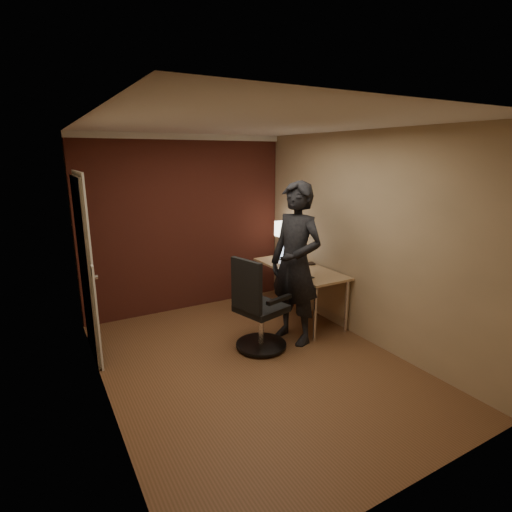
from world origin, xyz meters
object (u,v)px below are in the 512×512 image
at_px(mouse, 303,270).
at_px(person, 296,264).
at_px(wallet, 311,264).
at_px(desk, 304,275).
at_px(office_chair, 257,311).
at_px(phone, 310,277).
at_px(desk_lamp, 285,229).
at_px(laptop, 290,258).

bearing_deg(mouse, person, -123.74).
height_order(wallet, person, person).
distance_m(desk, mouse, 0.27).
relative_size(desk, person, 0.77).
relative_size(desk, office_chair, 1.37).
bearing_deg(phone, desk, 58.73).
bearing_deg(wallet, phone, -128.69).
relative_size(mouse, office_chair, 0.09).
bearing_deg(phone, person, -164.45).
bearing_deg(office_chair, mouse, 22.40).
xyz_separation_m(desk_lamp, wallet, (0.09, -0.55, -0.41)).
xyz_separation_m(desk, mouse, (-0.14, -0.18, 0.14)).
distance_m(desk, laptop, 0.35).
height_order(laptop, wallet, laptop).
relative_size(wallet, office_chair, 0.10).
bearing_deg(desk_lamp, wallet, -80.92).
bearing_deg(office_chair, person, 1.91).
height_order(desk_lamp, laptop, desk_lamp).
distance_m(desk_lamp, laptop, 0.47).
distance_m(laptop, mouse, 0.49).
bearing_deg(person, desk, 121.03).
bearing_deg(desk_lamp, desk, -96.65).
distance_m(mouse, person, 0.57).
xyz_separation_m(laptop, person, (-0.50, -0.84, 0.17)).
distance_m(mouse, office_chair, 1.03).
bearing_deg(desk, laptop, 95.36).
xyz_separation_m(desk_lamp, laptop, (-0.10, -0.30, -0.35)).
xyz_separation_m(mouse, person, (-0.38, -0.36, 0.22)).
height_order(wallet, office_chair, office_chair).
height_order(desk, desk_lamp, desk_lamp).
bearing_deg(person, office_chair, -102.92).
xyz_separation_m(desk_lamp, mouse, (-0.21, -0.77, -0.40)).
height_order(desk_lamp, wallet, desk_lamp).
bearing_deg(office_chair, desk, 27.71).
height_order(desk, phone, phone).
xyz_separation_m(desk, person, (-0.52, -0.54, 0.37)).
bearing_deg(wallet, person, -139.33).
relative_size(phone, wallet, 1.05).
bearing_deg(laptop, desk, -84.64).
bearing_deg(phone, laptop, 71.06).
relative_size(desk, phone, 13.04).
relative_size(laptop, phone, 3.64).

